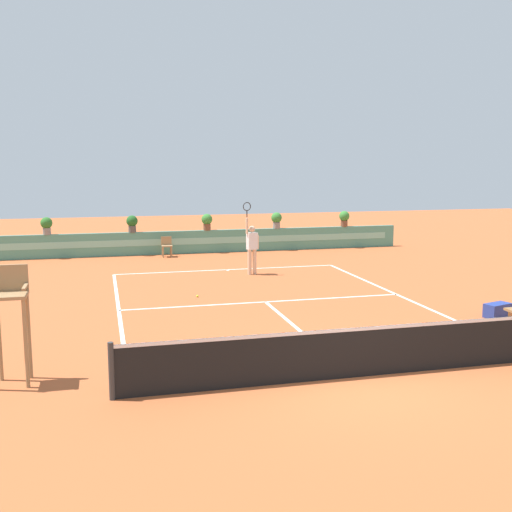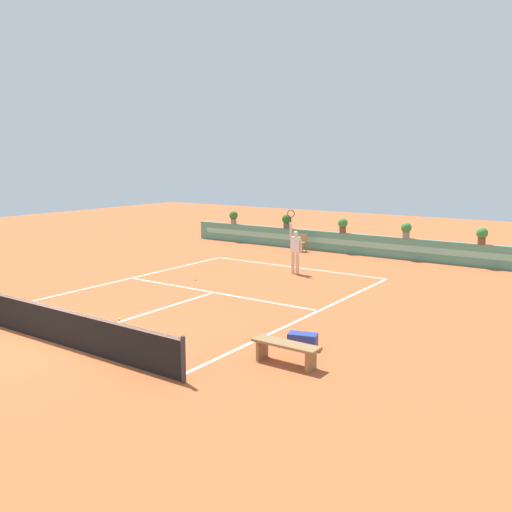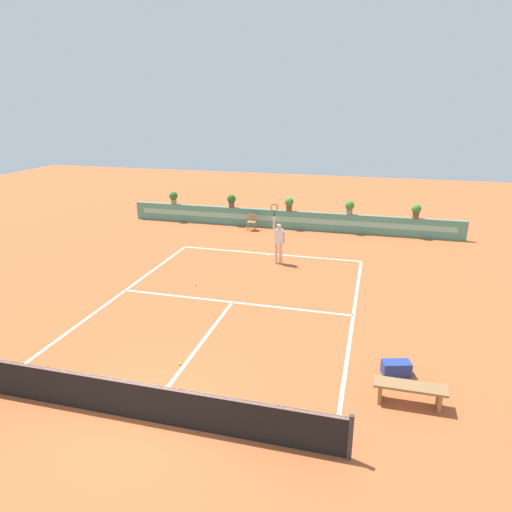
# 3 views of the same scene
# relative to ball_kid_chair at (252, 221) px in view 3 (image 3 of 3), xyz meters

# --- Properties ---
(ground_plane) EXTENTS (60.00, 60.00, 0.00)m
(ground_plane) POSITION_rel_ball_kid_chair_xyz_m (1.83, -9.66, -0.48)
(ground_plane) COLOR #B2562D
(court_lines) EXTENTS (8.32, 11.94, 0.01)m
(court_lines) POSITION_rel_ball_kid_chair_xyz_m (1.83, -8.94, -0.47)
(court_lines) COLOR white
(court_lines) RESTS_ON ground
(net) EXTENTS (8.92, 0.10, 1.00)m
(net) POSITION_rel_ball_kid_chair_xyz_m (1.83, -15.66, 0.03)
(net) COLOR #333333
(net) RESTS_ON ground
(back_wall_barrier) EXTENTS (18.00, 0.21, 1.00)m
(back_wall_barrier) POSITION_rel_ball_kid_chair_xyz_m (1.83, 0.73, 0.02)
(back_wall_barrier) COLOR #4C8E7A
(back_wall_barrier) RESTS_ON ground
(ball_kid_chair) EXTENTS (0.44, 0.44, 0.85)m
(ball_kid_chair) POSITION_rel_ball_kid_chair_xyz_m (0.00, 0.00, 0.00)
(ball_kid_chair) COLOR #99754C
(ball_kid_chair) RESTS_ON ground
(bench_courtside) EXTENTS (1.60, 0.44, 0.51)m
(bench_courtside) POSITION_rel_ball_kid_chair_xyz_m (7.43, -13.59, -0.10)
(bench_courtside) COLOR olive
(bench_courtside) RESTS_ON ground
(gear_bag) EXTENTS (0.77, 0.54, 0.36)m
(gear_bag) POSITION_rel_ball_kid_chair_xyz_m (7.18, -12.40, -0.30)
(gear_bag) COLOR navy
(gear_bag) RESTS_ON ground
(tennis_player) EXTENTS (0.61, 0.30, 2.58)m
(tennis_player) POSITION_rel_ball_kid_chair_xyz_m (2.50, -4.90, 0.57)
(tennis_player) COLOR beige
(tennis_player) RESTS_ON ground
(tennis_ball_near_baseline) EXTENTS (0.07, 0.07, 0.07)m
(tennis_ball_near_baseline) POSITION_rel_ball_kid_chair_xyz_m (1.71, -13.40, -0.44)
(tennis_ball_near_baseline) COLOR #CCE033
(tennis_ball_near_baseline) RESTS_ON ground
(tennis_ball_mid_court) EXTENTS (0.07, 0.07, 0.07)m
(tennis_ball_mid_court) POSITION_rel_ball_kid_chair_xyz_m (0.03, -8.15, -0.44)
(tennis_ball_mid_court) COLOR #CCE033
(tennis_ball_mid_court) RESTS_ON ground
(potted_plant_far_left) EXTENTS (0.48, 0.48, 0.72)m
(potted_plant_far_left) POSITION_rel_ball_kid_chair_xyz_m (-4.85, 0.73, 0.93)
(potted_plant_far_left) COLOR gray
(potted_plant_far_left) RESTS_ON back_wall_barrier
(potted_plant_left) EXTENTS (0.48, 0.48, 0.72)m
(potted_plant_left) POSITION_rel_ball_kid_chair_xyz_m (-1.38, 0.73, 0.93)
(potted_plant_left) COLOR #514C47
(potted_plant_left) RESTS_ON back_wall_barrier
(potted_plant_right) EXTENTS (0.48, 0.48, 0.72)m
(potted_plant_right) POSITION_rel_ball_kid_chair_xyz_m (5.05, 0.73, 0.93)
(potted_plant_right) COLOR gray
(potted_plant_right) RESTS_ON back_wall_barrier
(potted_plant_centre) EXTENTS (0.48, 0.48, 0.72)m
(potted_plant_centre) POSITION_rel_ball_kid_chair_xyz_m (1.86, 0.73, 0.93)
(potted_plant_centre) COLOR brown
(potted_plant_centre) RESTS_ON back_wall_barrier
(potted_plant_far_right) EXTENTS (0.48, 0.48, 0.72)m
(potted_plant_far_right) POSITION_rel_ball_kid_chair_xyz_m (8.33, 0.73, 0.93)
(potted_plant_far_right) COLOR brown
(potted_plant_far_right) RESTS_ON back_wall_barrier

